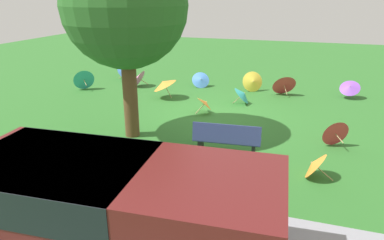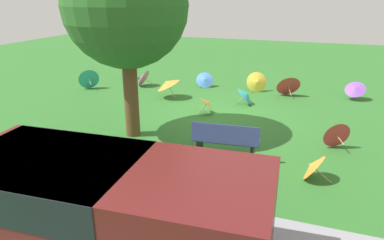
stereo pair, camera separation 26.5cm
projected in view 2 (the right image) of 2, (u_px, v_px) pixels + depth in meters
name	position (u px, v px, depth m)	size (l,w,h in m)	color
ground	(212.00, 116.00, 11.32)	(40.00, 40.00, 0.00)	#2D6B28
van_dark	(99.00, 202.00, 5.08)	(4.70, 2.34, 1.53)	#591919
park_bench	(225.00, 140.00, 8.31)	(1.64, 0.62, 0.90)	navy
shade_tree	(126.00, 6.00, 8.71)	(3.16, 3.16, 5.05)	brown
parasol_orange_0	(167.00, 83.00, 13.13)	(1.10, 1.11, 0.85)	tan
parasol_blue_0	(205.00, 80.00, 14.72)	(0.87, 0.77, 0.65)	tan
parasol_yellow_0	(257.00, 82.00, 13.98)	(0.90, 0.78, 0.82)	tan
parasol_orange_1	(207.00, 103.00, 11.52)	(0.78, 0.80, 0.60)	tan
parasol_purple_0	(355.00, 89.00, 12.93)	(0.86, 0.79, 0.71)	tan
parasol_blue_1	(130.00, 71.00, 16.05)	(0.81, 0.88, 0.72)	tan
parasol_pink_0	(143.00, 77.00, 14.91)	(0.71, 0.78, 0.74)	tan
parasol_orange_2	(312.00, 166.00, 7.42)	(0.72, 0.74, 0.62)	tan
parasol_red_0	(335.00, 134.00, 8.96)	(0.78, 0.71, 0.73)	tan
parasol_red_1	(288.00, 85.00, 13.49)	(1.08, 0.93, 0.86)	tan
parasol_teal_1	(246.00, 95.00, 12.43)	(0.72, 0.81, 0.67)	tan
parasol_teal_2	(89.00, 78.00, 14.51)	(0.86, 0.86, 0.85)	tan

